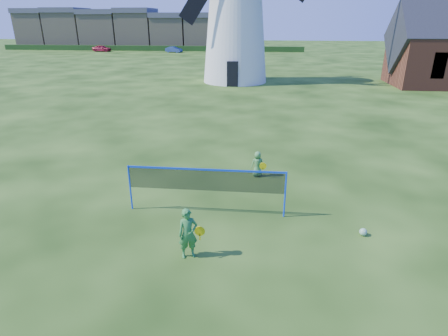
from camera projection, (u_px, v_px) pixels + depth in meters
ground at (216, 217)px, 11.75m from camera, size 220.00×220.00×0.00m
windmill at (236, 11)px, 34.96m from camera, size 13.69×6.33×19.05m
badminton_net at (206, 181)px, 11.59m from camera, size 5.05×0.05×1.55m
player_girl at (188, 234)px, 9.54m from camera, size 0.72×0.50×1.40m
player_boy at (258, 164)px, 14.64m from camera, size 0.65×0.46×1.04m
play_ball at (363, 232)px, 10.71m from camera, size 0.22×0.22×0.22m
terraced_houses at (137, 29)px, 79.20m from camera, size 52.20×8.40×8.36m
hedge at (149, 48)px, 74.56m from camera, size 62.00×0.80×1.00m
car_left at (102, 48)px, 72.52m from camera, size 3.82×1.92×1.25m
car_right at (174, 50)px, 70.62m from camera, size 3.49×2.05×1.09m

